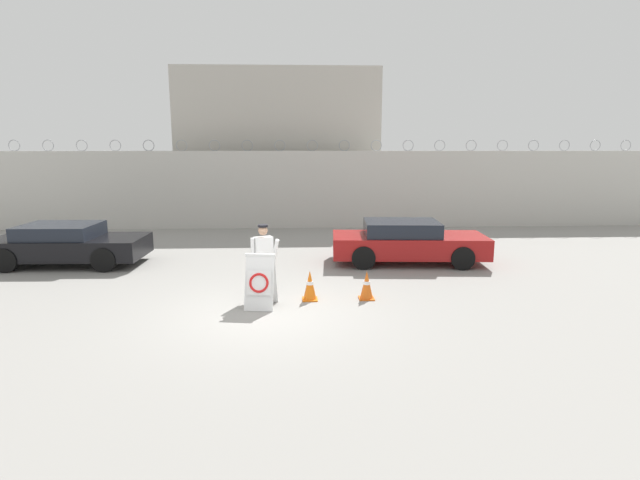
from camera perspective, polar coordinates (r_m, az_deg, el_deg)
name	(u,v)px	position (r m, az deg, el deg)	size (l,w,h in m)	color
ground_plane	(264,313)	(10.72, -6.37, -8.34)	(90.00, 90.00, 0.00)	gray
perimeter_wall	(281,190)	(21.35, -4.54, 5.77)	(36.00, 0.30, 3.71)	beige
building_block	(280,146)	(26.54, -4.54, 10.69)	(9.30, 7.61, 6.92)	#B2ADA3
barricade_sign	(261,281)	(10.96, -6.81, -4.66)	(0.72, 0.78, 1.20)	white
security_guard	(264,257)	(11.60, -6.47, -1.98)	(0.67, 0.38, 1.71)	black
traffic_cone_near	(310,285)	(11.46, -1.17, -5.21)	(0.35, 0.35, 0.69)	orange
traffic_cone_mid	(367,285)	(11.57, 5.36, -5.16)	(0.35, 0.35, 0.67)	orange
parked_car_front_coupe	(67,244)	(16.50, -26.93, -0.41)	(4.42, 2.05, 1.22)	black
parked_car_far_side	(407,242)	(15.19, 9.91, -0.19)	(4.64, 2.13, 1.27)	black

